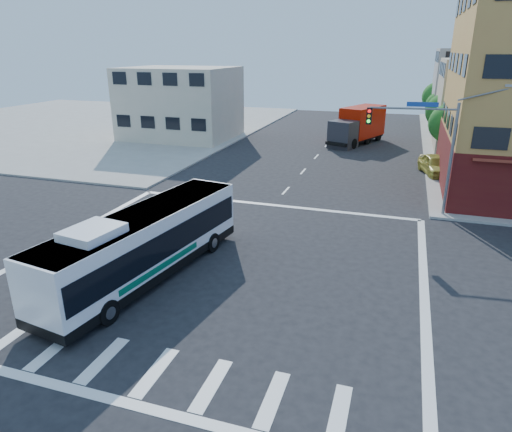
% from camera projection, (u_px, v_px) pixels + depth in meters
% --- Properties ---
extents(ground, '(120.00, 120.00, 0.00)m').
position_uv_depth(ground, '(220.00, 264.00, 22.34)').
color(ground, black).
rests_on(ground, ground).
extents(sidewalk_nw, '(50.00, 50.00, 0.15)m').
position_uv_depth(sidewalk_nw, '(82.00, 124.00, 63.69)').
color(sidewalk_nw, gray).
rests_on(sidewalk_nw, ground).
extents(building_east_near, '(12.06, 10.06, 9.00)m').
position_uv_depth(building_east_near, '(501.00, 106.00, 46.21)').
color(building_east_near, tan).
rests_on(building_east_near, ground).
extents(building_east_far, '(12.06, 10.06, 10.00)m').
position_uv_depth(building_east_far, '(483.00, 90.00, 58.54)').
color(building_east_far, '#989894').
rests_on(building_east_far, ground).
extents(building_west, '(12.06, 10.06, 8.00)m').
position_uv_depth(building_west, '(180.00, 103.00, 52.65)').
color(building_west, '#BFB89E').
rests_on(building_west, ground).
extents(signal_mast_ne, '(7.91, 1.13, 8.07)m').
position_uv_depth(signal_mast_ne, '(424.00, 136.00, 27.48)').
color(signal_mast_ne, slate).
rests_on(signal_mast_ne, ground).
extents(street_tree_a, '(3.60, 3.60, 5.53)m').
position_uv_depth(street_tree_a, '(450.00, 121.00, 42.59)').
color(street_tree_a, '#3B2415').
rests_on(street_tree_a, ground).
extents(street_tree_b, '(3.80, 3.80, 5.79)m').
position_uv_depth(street_tree_b, '(445.00, 109.00, 49.68)').
color(street_tree_b, '#3B2415').
rests_on(street_tree_b, ground).
extents(street_tree_c, '(3.40, 3.40, 5.29)m').
position_uv_depth(street_tree_c, '(440.00, 104.00, 56.92)').
color(street_tree_c, '#3B2415').
rests_on(street_tree_c, ground).
extents(street_tree_d, '(4.00, 4.00, 6.03)m').
position_uv_depth(street_tree_d, '(438.00, 95.00, 63.92)').
color(street_tree_d, '#3B2415').
rests_on(street_tree_d, ground).
extents(transit_bus, '(4.27, 11.94, 3.46)m').
position_uv_depth(transit_bus, '(145.00, 243.00, 20.56)').
color(transit_bus, black).
rests_on(transit_bus, ground).
extents(box_truck, '(5.60, 9.07, 3.94)m').
position_uv_depth(box_truck, '(358.00, 126.00, 50.26)').
color(box_truck, '#27272D').
rests_on(box_truck, ground).
extents(parked_car, '(3.08, 5.19, 1.66)m').
position_uv_depth(parked_car, '(435.00, 165.00, 38.05)').
color(parked_car, gold).
rests_on(parked_car, ground).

